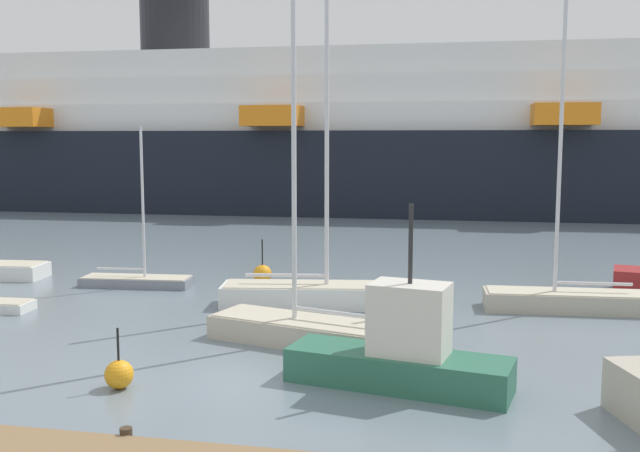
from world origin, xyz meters
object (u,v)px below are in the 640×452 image
cruise_ship (416,138)px  sailboat_6 (568,296)px  channel_buoy_1 (262,274)px  sailboat_5 (309,326)px  channel_buoy_2 (119,374)px  sailboat_4 (312,291)px  sailboat_7 (137,279)px  fishing_boat_0 (402,352)px

cruise_ship → sailboat_6: bearing=-78.6°
sailboat_6 → channel_buoy_1: bearing=-15.7°
sailboat_5 → channel_buoy_2: (-3.77, -4.75, -0.19)m
sailboat_4 → sailboat_5: 4.98m
sailboat_6 → channel_buoy_1: sailboat_6 is taller
sailboat_4 → cruise_ship: bearing=79.5°
sailboat_7 → channel_buoy_1: size_ratio=3.50×
sailboat_5 → channel_buoy_1: 9.47m
sailboat_4 → sailboat_7: 8.24m
sailboat_4 → fishing_boat_0: 9.07m
sailboat_7 → sailboat_5: bearing=-42.4°
sailboat_6 → channel_buoy_1: size_ratio=6.17×
fishing_boat_0 → cruise_ship: size_ratio=0.05×
sailboat_7 → fishing_boat_0: (11.95, -10.24, 0.59)m
sailboat_4 → sailboat_6: bearing=-1.9°
sailboat_4 → channel_buoy_2: bearing=-115.2°
sailboat_4 → sailboat_7: sailboat_4 is taller
sailboat_5 → cruise_ship: size_ratio=0.10×
sailboat_7 → fishing_boat_0: 15.75m
fishing_boat_0 → cruise_ship: cruise_ship is taller
sailboat_4 → cruise_ship: 38.56m
fishing_boat_0 → cruise_ship: bearing=104.9°
sailboat_4 → channel_buoy_1: sailboat_4 is taller
sailboat_5 → sailboat_6: size_ratio=1.05×
sailboat_4 → cruise_ship: cruise_ship is taller
sailboat_6 → channel_buoy_2: (-11.99, -10.73, -0.18)m
sailboat_6 → channel_buoy_2: sailboat_6 is taller
sailboat_5 → channel_buoy_2: size_ratio=7.95×
sailboat_7 → cruise_ship: bearing=71.4°
channel_buoy_2 → cruise_ship: bearing=85.1°
sailboat_6 → fishing_boat_0: size_ratio=2.02×
sailboat_7 → fishing_boat_0: size_ratio=1.15×
sailboat_5 → fishing_boat_0: (3.07, -3.26, 0.34)m
fishing_boat_0 → sailboat_4: bearing=127.5°
cruise_ship → sailboat_4: bearing=-92.5°
sailboat_5 → sailboat_4: bearing=-63.4°
channel_buoy_1 → cruise_ship: (4.20, 34.38, 5.78)m
sailboat_7 → cruise_ship: 37.65m
sailboat_6 → sailboat_7: 17.13m
sailboat_7 → cruise_ship: cruise_ship is taller
sailboat_4 → fishing_boat_0: (3.98, -8.15, 0.32)m
sailboat_7 → sailboat_4: bearing=-19.0°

